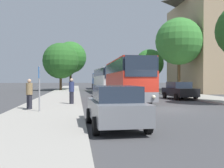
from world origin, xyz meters
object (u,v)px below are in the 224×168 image
Objects in this scene: parked_car_left_curb at (116,106)px; pedestrian_waiting_near at (72,91)px; bus_rear at (100,80)px; bus_middle at (107,80)px; tree_right_far at (150,63)px; parked_car_right_near at (179,90)px; tree_left_near at (61,61)px; bus_front at (126,79)px; pedestrian_waiting_far at (29,94)px; tree_left_far at (70,57)px; tree_right_near at (179,42)px; bus_stop_sign at (39,83)px; parked_car_right_far at (139,87)px.

pedestrian_waiting_near reaches higher than parked_car_left_curb.
bus_middle is at bearing -90.87° from bus_rear.
tree_right_far is (13.74, 29.01, 3.84)m from pedestrian_waiting_near.
tree_left_near is (-12.23, 20.46, 4.14)m from parked_car_right_near.
tree_left_near is (-7.04, 21.02, 3.11)m from bus_front.
tree_right_far is at bearing -13.84° from pedestrian_waiting_far.
bus_rear is 1.16× the size of tree_left_far.
bus_rear is 38.45m from pedestrian_waiting_far.
tree_right_near reaches higher than tree_left_near.
pedestrian_waiting_far is at bearing 30.97° from parked_car_right_near.
bus_rear is 8.13m from tree_left_far.
bus_front is 30.13m from bus_rear.
bus_stop_sign is at bearing -125.21° from bus_front.
parked_car_right_far is 25.47m from pedestrian_waiting_far.
tree_left_near is at bearing -62.00° from parked_car_right_near.
parked_car_left_curb is (-2.90, -13.27, -1.05)m from bus_front.
bus_rear is at bearing 90.23° from bus_front.
bus_rear is at bearing 80.54° from bus_stop_sign.
bus_middle is 1.62× the size of tree_right_far.
tree_left_near is (-11.84, 6.09, 4.25)m from parked_car_right_far.
parked_car_right_near is 1.09× the size of parked_car_right_far.
pedestrian_waiting_far is at bearing -100.64° from bus_rear.
pedestrian_waiting_near is 20.32m from tree_right_near.
bus_rear is 2.53× the size of parked_car_right_far.
tree_left_near is (-4.14, 34.29, 4.16)m from parked_car_left_curb.
bus_rear is (0.28, 15.45, -0.14)m from bus_middle.
tree_left_far is 14.75m from tree_right_far.
tree_right_far is (3.83, 23.82, 4.05)m from parked_car_right_near.
parked_car_left_curb is 16.02m from parked_car_right_near.
tree_right_far reaches higher than parked_car_right_far.
tree_left_near is (-2.32, 25.65, 3.93)m from pedestrian_waiting_near.
bus_front reaches higher than parked_car_right_far.
tree_right_near is (3.93, -5.45, 6.06)m from parked_car_right_far.
pedestrian_waiting_near is at bearing 68.89° from bus_stop_sign.
bus_front is 15.72m from parked_car_right_far.
bus_rear is 1.38× the size of tree_right_far.
tree_left_near is (-0.01, 28.65, 3.96)m from pedestrian_waiting_far.
tree_left_far is 1.19× the size of tree_right_far.
bus_rear is at bearing 146.97° from tree_right_far.
bus_front is at bearing -78.04° from tree_left_far.
tree_left_far is (-2.66, 39.54, 5.18)m from parked_car_left_curb.
parked_car_right_near is 2.48× the size of pedestrian_waiting_near.
bus_front is 26.16m from tree_right_far.
parked_car_left_curb is 39.70m from tree_right_far.
tree_right_far is (11.92, 37.65, 4.07)m from parked_car_left_curb.
pedestrian_waiting_near is 0.18× the size of tree_right_near.
bus_stop_sign is (-6.48, -38.90, -0.07)m from bus_rear.
bus_front reaches higher than pedestrian_waiting_far.
pedestrian_waiting_far is at bearing -132.65° from tree_right_near.
pedestrian_waiting_near reaches higher than pedestrian_waiting_far.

